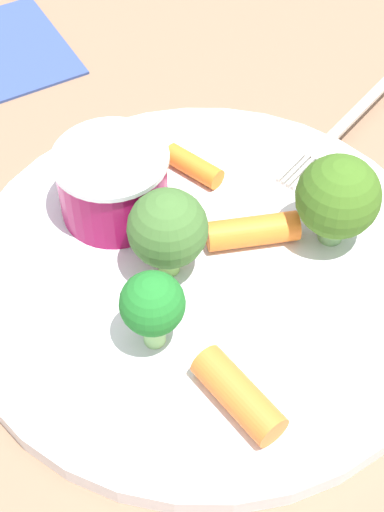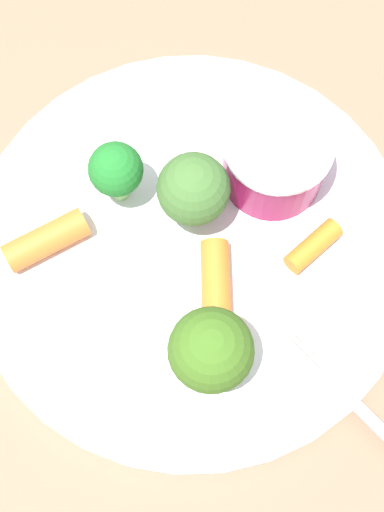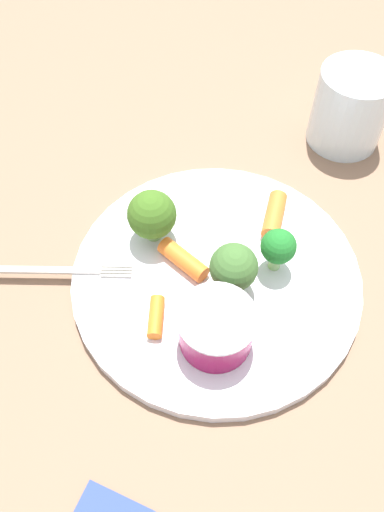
{
  "view_description": "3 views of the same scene",
  "coord_description": "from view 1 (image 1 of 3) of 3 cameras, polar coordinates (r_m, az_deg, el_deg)",
  "views": [
    {
      "loc": [
        0.03,
        0.25,
        0.33
      ],
      "look_at": [
        0.01,
        0.01,
        0.03
      ],
      "focal_mm": 53.88,
      "sensor_mm": 36.0,
      "label": 1
    },
    {
      "loc": [
        -0.15,
        -0.01,
        0.4
      ],
      "look_at": [
        -0.01,
        -0.0,
        0.03
      ],
      "focal_mm": 49.77,
      "sensor_mm": 36.0,
      "label": 2
    },
    {
      "loc": [
        0.17,
        -0.18,
        0.4
      ],
      "look_at": [
        -0.02,
        -0.01,
        0.03
      ],
      "focal_mm": 36.16,
      "sensor_mm": 36.0,
      "label": 3
    }
  ],
  "objects": [
    {
      "name": "broccoli_floret_2",
      "position": [
        0.36,
        -2.96,
        -3.68
      ],
      "size": [
        0.03,
        0.03,
        0.05
      ],
      "color": "#8DC574",
      "rests_on": "plate"
    },
    {
      "name": "ground_plane",
      "position": [
        0.42,
        0.95,
        -1.81
      ],
      "size": [
        2.4,
        2.4,
        0.0
      ],
      "primitive_type": "plane",
      "color": "#83634B"
    },
    {
      "name": "carrot_stick_1",
      "position": [
        0.42,
        4.52,
        1.86
      ],
      "size": [
        0.05,
        0.02,
        0.02
      ],
      "primitive_type": "cylinder",
      "rotation": [
        1.57,
        0.0,
        4.8
      ],
      "color": "orange",
      "rests_on": "plate"
    },
    {
      "name": "carrot_stick_2",
      "position": [
        0.36,
        3.47,
        -10.26
      ],
      "size": [
        0.04,
        0.05,
        0.02
      ],
      "primitive_type": "cylinder",
      "rotation": [
        1.57,
        0.0,
        0.58
      ],
      "color": "orange",
      "rests_on": "plate"
    },
    {
      "name": "broccoli_floret_0",
      "position": [
        0.41,
        10.78,
        4.28
      ],
      "size": [
        0.04,
        0.04,
        0.05
      ],
      "color": "#7DAF6A",
      "rests_on": "plate"
    },
    {
      "name": "carrot_stick_0",
      "position": [
        0.45,
        0.45,
        6.71
      ],
      "size": [
        0.03,
        0.03,
        0.01
      ],
      "primitive_type": "cylinder",
      "rotation": [
        1.57,
        0.0,
        3.94
      ],
      "color": "orange",
      "rests_on": "plate"
    },
    {
      "name": "plate",
      "position": [
        0.41,
        0.96,
        -1.3
      ],
      "size": [
        0.26,
        0.26,
        0.01
      ],
      "primitive_type": "cylinder",
      "color": "white",
      "rests_on": "ground_plane"
    },
    {
      "name": "sauce_cup",
      "position": [
        0.42,
        -5.9,
        5.38
      ],
      "size": [
        0.06,
        0.06,
        0.04
      ],
      "color": "maroon",
      "rests_on": "plate"
    },
    {
      "name": "broccoli_floret_1",
      "position": [
        0.38,
        -1.82,
        2.03
      ],
      "size": [
        0.04,
        0.04,
        0.05
      ],
      "color": "#8EC65D",
      "rests_on": "plate"
    },
    {
      "name": "fork",
      "position": [
        0.5,
        12.0,
        10.28
      ],
      "size": [
        0.12,
        0.13,
        0.0
      ],
      "color": "beige",
      "rests_on": "plate"
    }
  ]
}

